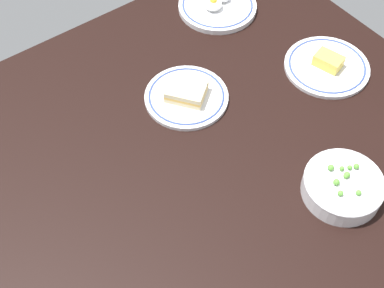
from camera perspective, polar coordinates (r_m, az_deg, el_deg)
dining_table at (r=124.02cm, az=-0.00°, el=-1.10°), size 129.17×106.42×4.00cm
plate_eggs at (r=156.44cm, az=2.76°, el=14.70°), size 22.40×22.40×5.15cm
plate_cheese at (r=143.14cm, az=14.35°, el=8.20°), size 22.09×22.09×4.16cm
bowl_peas at (r=118.30cm, az=15.94°, el=-4.39°), size 17.38×17.38×5.72cm
plate_sandwich at (r=131.30cm, az=-0.60°, el=5.28°), size 20.91×20.91×4.24cm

